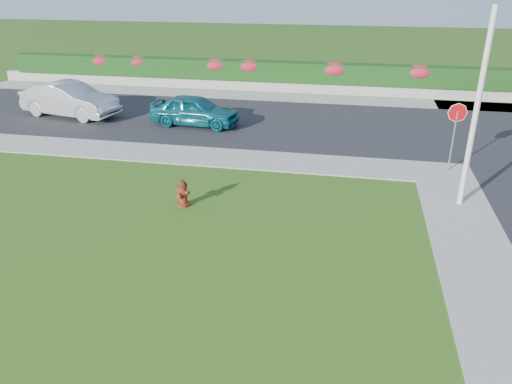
% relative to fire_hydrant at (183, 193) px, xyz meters
% --- Properties ---
extents(ground, '(120.00, 120.00, 0.00)m').
position_rel_fire_hydrant_xyz_m(ground, '(1.00, -4.77, -0.41)').
color(ground, black).
rests_on(ground, ground).
extents(street_far, '(26.00, 8.00, 0.04)m').
position_rel_fire_hydrant_xyz_m(street_far, '(-4.00, 9.23, -0.39)').
color(street_far, black).
rests_on(street_far, ground).
extents(sidewalk_far, '(24.00, 2.00, 0.04)m').
position_rel_fire_hydrant_xyz_m(sidewalk_far, '(-5.00, 4.23, -0.39)').
color(sidewalk_far, gray).
rests_on(sidewalk_far, ground).
extents(curb_corner, '(2.00, 2.00, 0.04)m').
position_rel_fire_hydrant_xyz_m(curb_corner, '(8.00, 4.23, -0.39)').
color(curb_corner, gray).
rests_on(curb_corner, ground).
extents(sidewalk_beyond, '(34.00, 2.00, 0.04)m').
position_rel_fire_hydrant_xyz_m(sidewalk_beyond, '(0.00, 14.23, -0.39)').
color(sidewalk_beyond, gray).
rests_on(sidewalk_beyond, ground).
extents(retaining_wall, '(34.00, 0.40, 0.60)m').
position_rel_fire_hydrant_xyz_m(retaining_wall, '(0.00, 15.73, -0.11)').
color(retaining_wall, gray).
rests_on(retaining_wall, ground).
extents(hedge, '(32.00, 0.90, 1.10)m').
position_rel_fire_hydrant_xyz_m(hedge, '(0.00, 15.83, 0.74)').
color(hedge, black).
rests_on(hedge, retaining_wall).
extents(fire_hydrant, '(0.45, 0.43, 0.86)m').
position_rel_fire_hydrant_xyz_m(fire_hydrant, '(0.00, 0.00, 0.00)').
color(fire_hydrant, '#58190D').
rests_on(fire_hydrant, ground).
extents(sedan_teal, '(4.10, 1.92, 1.36)m').
position_rel_fire_hydrant_xyz_m(sedan_teal, '(-2.18, 8.12, 0.31)').
color(sedan_teal, '#0D5866').
rests_on(sedan_teal, street_far).
extents(sedan_silver, '(5.04, 2.62, 1.58)m').
position_rel_fire_hydrant_xyz_m(sedan_silver, '(-8.48, 8.46, 0.42)').
color(sedan_silver, '#A9ABB1').
rests_on(sedan_silver, street_far).
extents(utility_pole, '(0.16, 0.16, 5.65)m').
position_rel_fire_hydrant_xyz_m(utility_pole, '(8.13, 1.72, 2.42)').
color(utility_pole, silver).
rests_on(utility_pole, ground).
extents(stop_sign, '(0.65, 0.11, 2.41)m').
position_rel_fire_hydrant_xyz_m(stop_sign, '(8.21, 4.55, 1.37)').
color(stop_sign, slate).
rests_on(stop_sign, ground).
extents(flower_clump_a, '(1.38, 0.89, 0.69)m').
position_rel_fire_hydrant_xyz_m(flower_clump_a, '(-10.48, 15.73, 1.02)').
color(flower_clump_a, red).
rests_on(flower_clump_a, hedge).
extents(flower_clump_b, '(1.34, 0.86, 0.67)m').
position_rel_fire_hydrant_xyz_m(flower_clump_b, '(-8.05, 15.73, 1.03)').
color(flower_clump_b, red).
rests_on(flower_clump_b, hedge).
extents(flower_clump_c, '(1.45, 0.93, 0.72)m').
position_rel_fire_hydrant_xyz_m(flower_clump_c, '(-3.26, 15.73, 1.00)').
color(flower_clump_c, red).
rests_on(flower_clump_c, hedge).
extents(flower_clump_d, '(1.48, 0.95, 0.74)m').
position_rel_fire_hydrant_xyz_m(flower_clump_d, '(-1.24, 15.73, 1.00)').
color(flower_clump_d, red).
rests_on(flower_clump_d, hedge).
extents(flower_clump_e, '(1.55, 1.00, 0.78)m').
position_rel_fire_hydrant_xyz_m(flower_clump_e, '(3.60, 15.73, 0.98)').
color(flower_clump_e, red).
rests_on(flower_clump_e, hedge).
extents(flower_clump_f, '(1.54, 0.99, 0.77)m').
position_rel_fire_hydrant_xyz_m(flower_clump_f, '(8.14, 15.73, 0.98)').
color(flower_clump_f, red).
rests_on(flower_clump_f, hedge).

